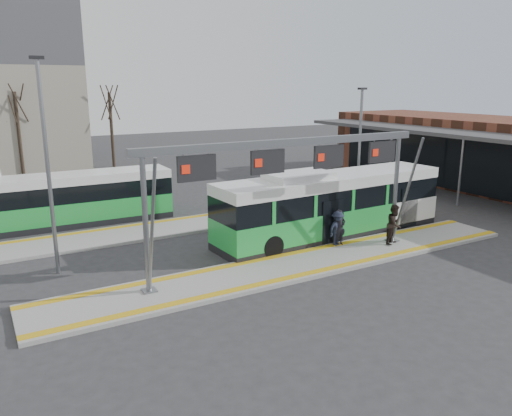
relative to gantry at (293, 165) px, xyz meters
The scene contains 15 objects.
ground 4.32m from the gantry, 36.20° to the right, with size 120.00×120.00×0.00m, color #2D2D30.
platform_main 4.25m from the gantry, 36.20° to the right, with size 22.00×3.00×0.15m, color gray.
platform_second 9.55m from the gantry, 115.25° to the left, with size 20.00×3.00×0.15m, color gray.
tactile_main 4.16m from the gantry, 36.20° to the right, with size 22.00×2.65×0.02m.
tactile_second 10.47m from the gantry, 112.32° to the left, with size 20.00×0.35×0.02m.
gantry is the anchor object (origin of this frame).
hero_bus 5.55m from the gantry, 32.06° to the left, with size 12.59×3.16×3.43m.
bg_bus_green 13.61m from the gantry, 121.75° to the left, with size 11.16×2.62×2.78m.
passenger_a 4.71m from the gantry, 14.59° to the left, with size 0.61×0.40×1.68m, color black.
passenger_b 6.45m from the gantry, ahead, with size 0.91×0.71×1.88m, color black.
passenger_c 4.65m from the gantry, 15.13° to the left, with size 1.06×0.61×1.64m, color #1C2133.
tree_left 30.63m from the gantry, 104.16° to the left, with size 1.40×1.40×7.77m.
tree_mid 29.65m from the gantry, 89.63° to the left, with size 1.40×1.40×7.63m.
lamp_west 9.53m from the gantry, 155.50° to the left, with size 0.50×0.25×8.45m.
lamp_east 9.82m from the gantry, 33.03° to the left, with size 0.50×0.25×7.26m.
Camera 1 is at (-11.53, -16.22, 7.45)m, focal length 35.00 mm.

